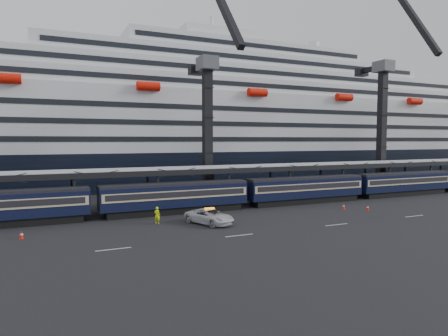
# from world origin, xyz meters

# --- Properties ---
(ground) EXTENTS (260.00, 260.00, 0.00)m
(ground) POSITION_xyz_m (0.00, 0.00, 0.00)
(ground) COLOR black
(ground) RESTS_ON ground
(train) EXTENTS (133.05, 3.00, 4.05)m
(train) POSITION_xyz_m (-4.65, 10.00, 2.20)
(train) COLOR black
(train) RESTS_ON ground
(canopy) EXTENTS (130.00, 6.25, 5.53)m
(canopy) POSITION_xyz_m (0.00, 14.00, 5.25)
(canopy) COLOR gray
(canopy) RESTS_ON ground
(cruise_ship) EXTENTS (214.09, 28.84, 34.00)m
(cruise_ship) POSITION_xyz_m (-1.08, 45.99, 12.34)
(cruise_ship) COLOR black
(cruise_ship) RESTS_ON ground
(crane_dark_near) EXTENTS (4.50, 17.75, 35.08)m
(crane_dark_near) POSITION_xyz_m (-20.00, 18.59, 11.93)
(crane_dark_near) COLOR #45474C
(crane_dark_near) RESTS_ON ground
(crane_dark_mid) EXTENTS (4.50, 18.24, 39.64)m
(crane_dark_mid) POSITION_xyz_m (15.00, 17.59, 13.36)
(crane_dark_mid) COLOR #45474C
(crane_dark_mid) RESTS_ON ground
(pickup_truck) EXTENTS (4.85, 6.58, 1.66)m
(pickup_truck) POSITION_xyz_m (-26.57, 2.22, 0.83)
(pickup_truck) COLOR silver
(pickup_truck) RESTS_ON ground
(worker) EXTENTS (0.83, 0.80, 1.91)m
(worker) POSITION_xyz_m (-31.86, 4.73, 0.96)
(worker) COLOR #DBFF0D
(worker) RESTS_ON ground
(traffic_cone_a) EXTENTS (0.40, 0.40, 0.80)m
(traffic_cone_a) POSITION_xyz_m (-45.32, 3.33, 0.40)
(traffic_cone_a) COLOR red
(traffic_cone_a) RESTS_ON ground
(traffic_cone_b) EXTENTS (0.43, 0.43, 0.86)m
(traffic_cone_b) POSITION_xyz_m (-25.70, 6.47, 0.42)
(traffic_cone_b) COLOR red
(traffic_cone_b) RESTS_ON ground
(traffic_cone_c) EXTENTS (0.38, 0.38, 0.77)m
(traffic_cone_c) POSITION_xyz_m (-4.19, 1.47, 0.38)
(traffic_cone_c) COLOR red
(traffic_cone_c) RESTS_ON ground
(traffic_cone_d) EXTENTS (0.38, 0.38, 0.77)m
(traffic_cone_d) POSITION_xyz_m (-6.35, 3.64, 0.38)
(traffic_cone_d) COLOR red
(traffic_cone_d) RESTS_ON ground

